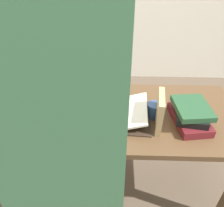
{
  "coord_description": "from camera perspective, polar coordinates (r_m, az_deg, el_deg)",
  "views": [
    {
      "loc": [
        -0.02,
        -1.09,
        1.61
      ],
      "look_at": [
        -0.05,
        -0.01,
        0.82
      ],
      "focal_mm": 35.0,
      "sensor_mm": 36.0,
      "label": 1
    }
  ],
  "objects": [
    {
      "name": "ground_plane",
      "position": [
        1.94,
        1.64,
        -19.64
      ],
      "size": [
        12.0,
        12.0,
        0.0
      ],
      "primitive_type": "plane",
      "color": "brown"
    },
    {
      "name": "reading_desk",
      "position": [
        1.46,
        2.07,
        -5.34
      ],
      "size": [
        1.52,
        0.69,
        0.74
      ],
      "color": "brown",
      "rests_on": "ground_plane"
    },
    {
      "name": "open_book",
      "position": [
        1.35,
        -1.5,
        -2.33
      ],
      "size": [
        0.57,
        0.37,
        0.09
      ],
      "rotation": [
        0.0,
        0.0,
        -0.07
      ],
      "color": "#38281E",
      "rests_on": "reading_desk"
    },
    {
      "name": "book_stack_tall",
      "position": [
        1.36,
        19.79,
        -2.69
      ],
      "size": [
        0.22,
        0.32,
        0.13
      ],
      "color": "maroon",
      "rests_on": "reading_desk"
    },
    {
      "name": "book_standing_upright",
      "position": [
        1.26,
        12.34,
        -2.08
      ],
      "size": [
        0.06,
        0.2,
        0.21
      ],
      "rotation": [
        0.0,
        0.0,
        -0.14
      ],
      "color": "tan",
      "rests_on": "reading_desk"
    },
    {
      "name": "reading_lamp",
      "position": [
        1.38,
        -16.04,
        13.54
      ],
      "size": [
        0.15,
        0.15,
        0.46
      ],
      "color": "tan",
      "rests_on": "reading_desk"
    },
    {
      "name": "coffee_mug",
      "position": [
        1.36,
        10.85,
        -1.75
      ],
      "size": [
        0.12,
        0.09,
        0.09
      ],
      "rotation": [
        0.0,
        0.0,
        3.09
      ],
      "color": "#335184",
      "rests_on": "reading_desk"
    },
    {
      "name": "person_reader",
      "position": [
        0.86,
        -10.47,
        -22.2
      ],
      "size": [
        0.36,
        0.22,
        1.78
      ],
      "rotation": [
        0.0,
        0.0,
        3.14
      ],
      "color": "#2D3342",
      "rests_on": "ground_plane"
    }
  ]
}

